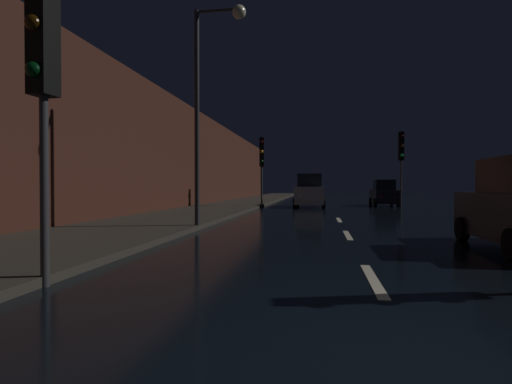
{
  "coord_description": "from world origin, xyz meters",
  "views": [
    {
      "loc": [
        -0.81,
        -3.24,
        1.43
      ],
      "look_at": [
        -3.89,
        16.07,
        1.13
      ],
      "focal_mm": 28.0,
      "sensor_mm": 36.0,
      "label": 1
    }
  ],
  "objects": [
    {
      "name": "car_approaching_headlights",
      "position": [
        -1.46,
        24.02,
        1.02
      ],
      "size": [
        2.05,
        4.44,
        2.24
      ],
      "rotation": [
        0.0,
        0.0,
        -1.57
      ],
      "color": "silver",
      "rests_on": "ground"
    },
    {
      "name": "lane_centerline",
      "position": [
        0.0,
        8.41,
        0.01
      ],
      "size": [
        0.16,
        12.92,
        0.01
      ],
      "color": "beige",
      "rests_on": "ground"
    },
    {
      "name": "sidewalk_left",
      "position": [
        -6.85,
        24.5,
        0.07
      ],
      "size": [
        4.4,
        84.0,
        0.15
      ],
      "primitive_type": "cube",
      "color": "#38332B",
      "rests_on": "ground"
    },
    {
      "name": "car_parked_right_far",
      "position": [
        3.75,
        26.39,
        0.85
      ],
      "size": [
        1.71,
        3.71,
        1.87
      ],
      "rotation": [
        0.0,
        0.0,
        1.57
      ],
      "color": "black",
      "rests_on": "ground"
    },
    {
      "name": "traffic_light_near_left",
      "position": [
        -4.65,
        1.82,
        3.32
      ],
      "size": [
        0.33,
        0.47,
        4.6
      ],
      "rotation": [
        0.0,
        0.0,
        -1.65
      ],
      "color": "#38383A",
      "rests_on": "ground"
    },
    {
      "name": "ground",
      "position": [
        0.0,
        24.5,
        -0.01
      ],
      "size": [
        26.1,
        84.0,
        0.02
      ],
      "primitive_type": "cube",
      "color": "black"
    },
    {
      "name": "streetlamp_overhead",
      "position": [
        -4.29,
        9.28,
        4.76
      ],
      "size": [
        1.7,
        0.44,
        7.18
      ],
      "color": "#2D2D30",
      "rests_on": "ground"
    },
    {
      "name": "traffic_light_far_right",
      "position": [
        4.55,
        24.46,
        3.67
      ],
      "size": [
        0.34,
        0.47,
        5.03
      ],
      "rotation": [
        0.0,
        0.0,
        -1.48
      ],
      "color": "#38383A",
      "rests_on": "ground"
    },
    {
      "name": "building_facade_left",
      "position": [
        -9.45,
        21.0,
        3.3
      ],
      "size": [
        0.8,
        63.0,
        6.59
      ],
      "primitive_type": "cube",
      "color": "#472319",
      "rests_on": "ground"
    },
    {
      "name": "traffic_light_far_left",
      "position": [
        -4.55,
        22.62,
        3.32
      ],
      "size": [
        0.34,
        0.47,
        4.61
      ],
      "rotation": [
        0.0,
        0.0,
        -1.47
      ],
      "color": "#38383A",
      "rests_on": "ground"
    }
  ]
}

